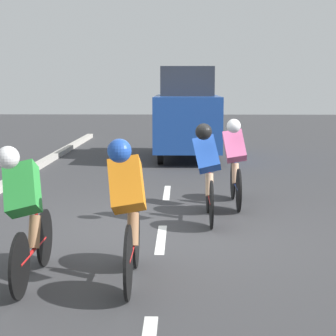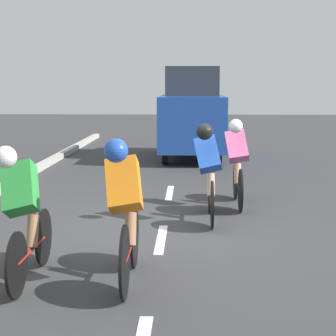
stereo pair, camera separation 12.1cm
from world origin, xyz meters
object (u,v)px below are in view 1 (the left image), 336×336
(cyclist_blue, at_px, (207,169))
(support_car, at_px, (187,114))
(cyclist_green, at_px, (25,210))
(cyclist_pink, at_px, (235,160))
(cyclist_orange, at_px, (128,208))

(cyclist_blue, relative_size, support_car, 0.45)
(cyclist_green, bearing_deg, support_car, -100.01)
(cyclist_pink, relative_size, cyclist_orange, 1.01)
(cyclist_orange, bearing_deg, support_car, -94.04)
(cyclist_orange, xyz_separation_m, support_car, (-0.70, -9.90, 0.42))
(cyclist_pink, bearing_deg, cyclist_blue, 64.29)
(cyclist_pink, xyz_separation_m, cyclist_orange, (1.42, 3.74, 0.02))
(cyclist_green, relative_size, support_car, 0.42)
(support_car, bearing_deg, cyclist_orange, 85.96)
(cyclist_pink, xyz_separation_m, cyclist_green, (2.47, 3.73, -0.01))
(cyclist_orange, relative_size, support_car, 0.44)
(support_car, bearing_deg, cyclist_pink, 96.72)
(cyclist_pink, relative_size, cyclist_blue, 0.99)
(cyclist_blue, bearing_deg, cyclist_pink, -115.71)
(cyclist_orange, height_order, support_car, support_car)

